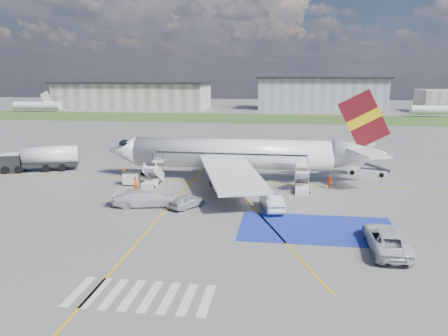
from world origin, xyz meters
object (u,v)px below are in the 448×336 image
at_px(fuel_tanker, 41,161).
at_px(car_silver_a, 187,201).
at_px(gpu_cart, 131,179).
at_px(car_silver_b, 272,202).
at_px(van_white_a, 386,236).
at_px(belt_loader, 368,172).
at_px(airliner, 244,154).
at_px(van_white_b, 148,196).

bearing_deg(fuel_tanker, car_silver_a, -51.47).
distance_m(gpu_cart, car_silver_b, 19.56).
xyz_separation_m(fuel_tanker, van_white_a, (42.98, -23.03, -0.34)).
bearing_deg(car_silver_b, van_white_a, 123.00).
xyz_separation_m(gpu_cart, belt_loader, (30.48, 9.95, -0.34)).
bearing_deg(van_white_a, gpu_cart, -31.21).
relative_size(car_silver_a, van_white_a, 0.70).
distance_m(airliner, car_silver_a, 14.42).
height_order(airliner, van_white_b, airliner).
xyz_separation_m(fuel_tanker, gpu_cart, (15.72, -6.15, -0.72)).
distance_m(fuel_tanker, van_white_b, 25.25).
bearing_deg(airliner, gpu_cart, -159.62).
relative_size(fuel_tanker, van_white_b, 1.89).
relative_size(van_white_a, van_white_b, 1.08).
bearing_deg(belt_loader, car_silver_a, -123.87).
relative_size(belt_loader, van_white_a, 0.96).
bearing_deg(fuel_tanker, van_white_b, -56.36).
xyz_separation_m(belt_loader, van_white_b, (-25.57, -18.34, 0.68)).
bearing_deg(van_white_a, car_silver_a, -24.59).
bearing_deg(van_white_a, fuel_tanker, -27.63).
relative_size(airliner, car_silver_a, 8.69).
distance_m(car_silver_a, van_white_b, 4.19).
xyz_separation_m(airliner, car_silver_a, (-4.57, -13.42, -2.67)).
xyz_separation_m(gpu_cart, van_white_a, (27.26, -16.88, 0.38)).
bearing_deg(van_white_b, car_silver_b, -99.10).
distance_m(gpu_cart, car_silver_a, 12.34).
height_order(belt_loader, car_silver_a, belt_loader).
bearing_deg(car_silver_a, car_silver_b, -145.93).
bearing_deg(car_silver_b, gpu_cart, -37.10).
xyz_separation_m(belt_loader, van_white_a, (-3.22, -26.82, 0.71)).
relative_size(belt_loader, car_silver_b, 1.12).
distance_m(belt_loader, car_silver_a, 28.15).
relative_size(fuel_tanker, van_white_a, 1.75).
height_order(fuel_tanker, van_white_b, fuel_tanker).
bearing_deg(airliner, car_silver_b, -71.92).
bearing_deg(van_white_b, gpu_cart, 19.05).
distance_m(belt_loader, van_white_a, 27.02).
bearing_deg(car_silver_b, airliner, -85.17).
height_order(airliner, car_silver_b, airliner).
xyz_separation_m(airliner, car_silver_b, (4.24, -12.98, -2.55)).
bearing_deg(car_silver_a, belt_loader, -108.25).
height_order(car_silver_a, van_white_b, van_white_b).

